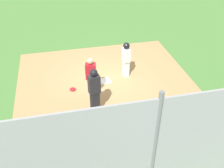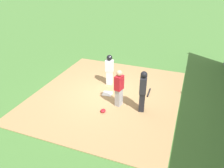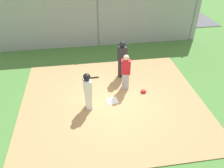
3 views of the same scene
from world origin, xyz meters
TOP-DOWN VIEW (x-y plane):
  - ground_plane at (0.00, 0.00)m, footprint 140.00×140.00m
  - dirt_infield at (0.00, 0.00)m, footprint 7.20×6.40m
  - home_plate at (0.00, 0.00)m, footprint 0.49×0.49m
  - catcher at (-0.69, -0.79)m, footprint 0.43×0.33m
  - umpire at (-0.72, -1.78)m, footprint 0.42×0.32m
  - runner at (0.95, 0.26)m, footprint 0.31×0.41m
  - baseball_bat at (0.75, -1.79)m, footprint 0.76×0.09m
  - catcher_mask at (-1.39, -0.37)m, footprint 0.24×0.20m

SIDE VIEW (x-z plane):
  - ground_plane at x=0.00m, z-range 0.00..0.00m
  - dirt_infield at x=0.00m, z-range 0.00..0.03m
  - home_plate at x=0.00m, z-range 0.03..0.05m
  - baseball_bat at x=0.75m, z-range 0.03..0.09m
  - catcher_mask at x=-1.39m, z-range 0.03..0.15m
  - catcher at x=-0.69m, z-range 0.06..1.67m
  - runner at x=0.95m, z-range 0.12..1.67m
  - umpire at x=-0.72m, z-range 0.08..1.82m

